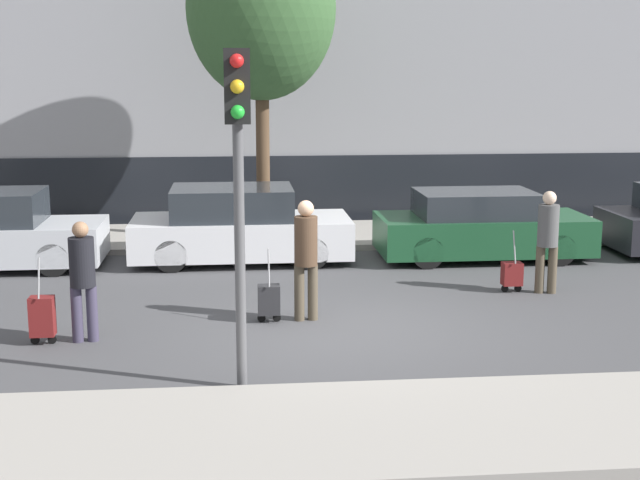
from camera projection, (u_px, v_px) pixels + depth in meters
The scene contains 14 objects.
ground_plane at pixel (339, 329), 12.69m from camera, with size 80.00×80.00×0.00m, color #424244.
sidewalk_near at pixel (383, 429), 9.02m from camera, with size 28.00×2.50×0.12m.
sidewalk_far at pixel (301, 235), 19.52m from camera, with size 28.00×3.00×0.12m.
parked_car_1 at pixel (239, 227), 17.07m from camera, with size 4.16×1.89×1.44m.
parked_car_2 at pixel (481, 227), 17.31m from camera, with size 4.07×1.76×1.33m.
pedestrian_left at pixel (83, 274), 11.94m from camera, with size 0.35×0.34×1.65m.
trolley_left at pixel (42, 316), 11.92m from camera, with size 0.34×0.29×1.19m.
pedestrian_center at pixel (306, 252), 12.96m from camera, with size 0.35×0.34×1.78m.
trolley_center at pixel (269, 300), 12.99m from camera, with size 0.34×0.29×1.09m.
pedestrian_right at pixel (548, 236), 14.56m from camera, with size 0.35×0.34×1.70m.
trolley_right at pixel (512, 274), 14.74m from camera, with size 0.34×0.29×1.04m.
traffic_light at pixel (238, 152), 9.73m from camera, with size 0.28×0.47×3.86m.
parked_bicycle at pixel (245, 216), 19.39m from camera, with size 1.77×0.06×0.96m.
bare_tree_near_crossing at pixel (261, 9), 17.88m from camera, with size 3.02×3.02×6.58m.
Camera 1 is at (-1.47, -12.14, 3.64)m, focal length 50.00 mm.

